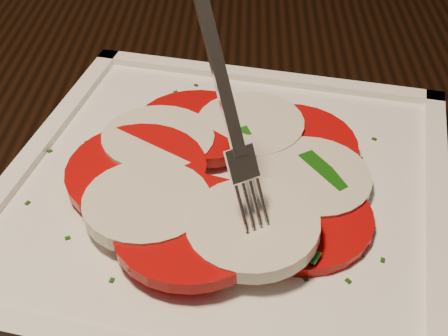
% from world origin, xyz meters
% --- Properties ---
extents(table, '(1.25, 0.88, 0.75)m').
position_xyz_m(table, '(0.27, -0.03, 0.65)').
color(table, black).
rests_on(table, ground).
extents(chair, '(0.51, 0.51, 0.93)m').
position_xyz_m(chair, '(0.15, 0.75, 0.53)').
color(chair, black).
rests_on(chair, ground).
extents(plate, '(0.38, 0.38, 0.01)m').
position_xyz_m(plate, '(0.33, -0.02, 0.76)').
color(plate, white).
rests_on(plate, table).
extents(caprese_salad, '(0.26, 0.24, 0.02)m').
position_xyz_m(caprese_salad, '(0.33, -0.02, 0.77)').
color(caprese_salad, '#BB0408').
rests_on(caprese_salad, plate).
extents(fork, '(0.07, 0.09, 0.14)m').
position_xyz_m(fork, '(0.33, -0.04, 0.86)').
color(fork, white).
rests_on(fork, caprese_salad).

